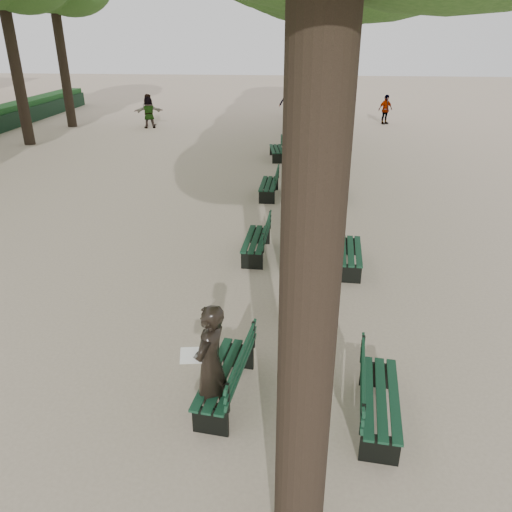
{
  "coord_description": "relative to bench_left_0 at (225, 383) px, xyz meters",
  "views": [
    {
      "loc": [
        1.37,
        -5.74,
        5.2
      ],
      "look_at": [
        0.6,
        3.0,
        1.2
      ],
      "focal_mm": 35.0,
      "sensor_mm": 36.0,
      "label": 1
    }
  ],
  "objects": [
    {
      "name": "ground",
      "position": [
        -0.37,
        -0.32,
        -0.27
      ],
      "size": [
        120.0,
        120.0,
        0.0
      ],
      "primitive_type": "plane",
      "color": "#C0AB92",
      "rests_on": "ground"
    },
    {
      "name": "bench_left_0",
      "position": [
        0.0,
        0.0,
        0.0
      ],
      "size": [
        0.8,
        1.86,
        0.92
      ],
      "color": "black",
      "rests_on": "ground"
    },
    {
      "name": "bench_left_1",
      "position": [
        0.0,
        5.34,
        0.0
      ],
      "size": [
        0.64,
        1.82,
        0.92
      ],
      "color": "black",
      "rests_on": "ground"
    },
    {
      "name": "bench_left_2",
      "position": [
        0.0,
        10.24,
        0.0
      ],
      "size": [
        0.61,
        1.81,
        0.92
      ],
      "color": "black",
      "rests_on": "ground"
    },
    {
      "name": "bench_left_3",
      "position": [
        0.0,
        15.64,
        0.0
      ],
      "size": [
        0.8,
        1.86,
        0.92
      ],
      "color": "black",
      "rests_on": "ground"
    },
    {
      "name": "bench_right_0",
      "position": [
        2.27,
        -0.32,
        0.0
      ],
      "size": [
        0.76,
        1.85,
        0.92
      ],
      "color": "black",
      "rests_on": "ground"
    },
    {
      "name": "bench_right_1",
      "position": [
        2.27,
        4.83,
        0.0
      ],
      "size": [
        0.68,
        1.83,
        0.92
      ],
      "color": "black",
      "rests_on": "ground"
    },
    {
      "name": "bench_right_2",
      "position": [
        2.27,
        10.45,
        0.0
      ],
      "size": [
        0.61,
        1.81,
        0.92
      ],
      "color": "black",
      "rests_on": "ground"
    },
    {
      "name": "bench_right_3",
      "position": [
        2.27,
        15.11,
        0.0
      ],
      "size": [
        0.78,
        1.85,
        0.92
      ],
      "color": "black",
      "rests_on": "ground"
    },
    {
      "name": "man_with_map",
      "position": [
        -0.14,
        -0.41,
        0.65
      ],
      "size": [
        0.73,
        0.82,
        1.85
      ],
      "color": "black",
      "rests_on": "ground"
    },
    {
      "name": "pedestrian_a",
      "position": [
        -7.95,
        23.34,
        0.63
      ],
      "size": [
        0.89,
        0.4,
        1.8
      ],
      "primitive_type": "imported",
      "rotation": [
        0.0,
        0.0,
        3.1
      ],
      "color": "#262628",
      "rests_on": "ground"
    },
    {
      "name": "pedestrian_c",
      "position": [
        5.99,
        25.15,
        0.58
      ],
      "size": [
        1.02,
        0.82,
        1.7
      ],
      "primitive_type": "imported",
      "rotation": [
        0.0,
        0.0,
        0.56
      ],
      "color": "#262628",
      "rests_on": "ground"
    },
    {
      "name": "pedestrian_b",
      "position": [
        0.14,
        27.63,
        0.67
      ],
      "size": [
        1.23,
        0.43,
        1.89
      ],
      "primitive_type": "imported",
      "rotation": [
        0.0,
        0.0,
        0.05
      ],
      "color": "#262628",
      "rests_on": "ground"
    },
    {
      "name": "pedestrian_e",
      "position": [
        -7.69,
        22.62,
        0.61
      ],
      "size": [
        1.66,
        0.84,
        1.76
      ],
      "primitive_type": "imported",
      "rotation": [
        0.0,
        0.0,
        3.45
      ],
      "color": "#262628",
      "rests_on": "ground"
    }
  ]
}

